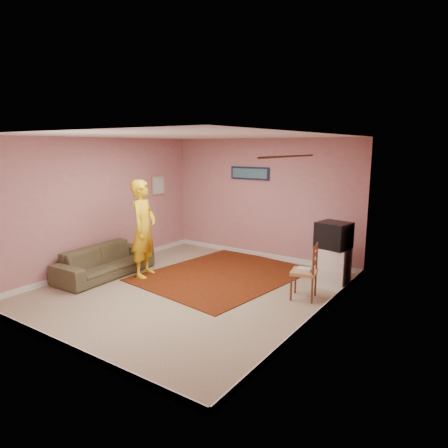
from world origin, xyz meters
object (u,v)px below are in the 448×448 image
Objects in this scene: chair_b at (304,265)px; chair_a at (328,254)px; sofa at (105,261)px; person at (144,229)px; tv_cabinet at (332,267)px; crt_tv at (333,235)px.

chair_a is at bearing 165.29° from chair_b.
person is (0.62, 0.43, 0.63)m from sofa.
chair_b is (-0.18, -0.83, 0.21)m from tv_cabinet.
chair_a is (-0.14, 0.20, -0.41)m from crt_tv.
chair_a is at bearing 126.71° from tv_cabinet.
chair_b is 3.04m from person.
tv_cabinet is 0.38× the size of person.
person is (-2.95, -0.63, 0.36)m from chair_b.
chair_b is at bearing -75.81° from sofa.
chair_a is at bearing -62.25° from sofa.
person is at bearing -57.75° from sofa.
chair_b reaches higher than chair_a.
person is (-3.13, -1.46, 0.57)m from tv_cabinet.
crt_tv is 0.31× the size of sofa.
person is (-3.12, -1.46, -0.00)m from crt_tv.
sofa is 0.99m from person.
person reaches higher than chair_b.
crt_tv is at bearing -43.92° from chair_a.
tv_cabinet is 1.40× the size of chair_b.
chair_a is 0.92× the size of chair_b.
chair_b is (-0.17, -0.83, -0.36)m from crt_tv.
chair_a is 0.24× the size of sofa.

